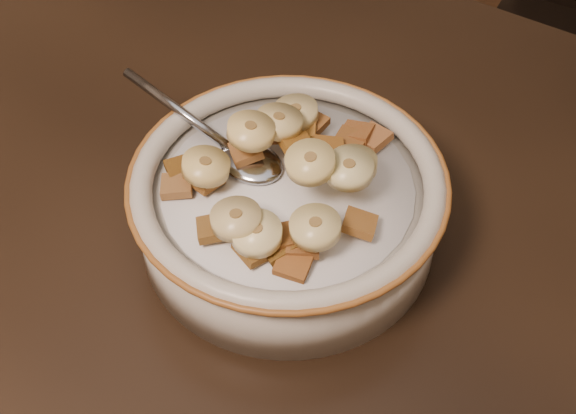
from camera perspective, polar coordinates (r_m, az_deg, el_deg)
The scene contains 34 objects.
table at distance 0.56m, azimuth -14.23°, elevation -7.14°, with size 1.40×0.90×0.04m, color black.
cereal_bowl at distance 0.54m, azimuth 0.00°, elevation -0.41°, with size 0.20×0.20×0.05m, color #ABA38B.
milk at distance 0.52m, azimuth 0.00°, elevation 1.31°, with size 0.17×0.17×0.00m, color white.
spoon at distance 0.54m, azimuth -2.70°, elevation 3.20°, with size 0.04×0.05×0.01m, color #949CA8.
cereal_square_0 at distance 0.53m, azimuth -3.00°, elevation 4.01°, with size 0.02×0.02×0.01m, color brown.
cereal_square_1 at distance 0.52m, azimuth -7.92°, elevation 1.53°, with size 0.02×0.02×0.01m, color #986034.
cereal_square_2 at distance 0.52m, azimuth 0.59°, elevation 4.53°, with size 0.02×0.02×0.01m, color brown.
cereal_square_3 at distance 0.49m, azimuth -5.32°, elevation -1.50°, with size 0.02×0.02×0.01m, color brown.
cereal_square_4 at distance 0.48m, azimuth 0.40°, elevation -4.03°, with size 0.02×0.02×0.01m, color brown.
cereal_square_5 at distance 0.52m, azimuth -5.95°, elevation 2.02°, with size 0.02×0.02×0.01m, color brown.
cereal_square_6 at distance 0.55m, azimuth 6.06°, elevation 4.93°, with size 0.02×0.02×0.01m, color brown.
cereal_square_7 at distance 0.57m, azimuth 1.00°, elevation 6.51°, with size 0.02×0.02×0.01m, color brown.
cereal_square_8 at distance 0.48m, azimuth -2.41°, elevation -3.00°, with size 0.02×0.02×0.01m, color brown.
cereal_square_9 at distance 0.53m, azimuth -7.52°, elevation 2.65°, with size 0.02×0.02×0.01m, color brown.
cereal_square_10 at distance 0.55m, azimuth 4.90°, elevation 5.30°, with size 0.02×0.02×0.01m, color brown.
cereal_square_11 at distance 0.48m, azimuth 1.06°, elevation -2.61°, with size 0.02×0.02×0.01m, color brown.
cereal_square_12 at distance 0.49m, azimuth -0.73°, elevation -2.24°, with size 0.02×0.02×0.01m, color brown.
cereal_square_13 at distance 0.53m, azimuth 2.93°, elevation 4.07°, with size 0.02×0.02×0.01m, color brown.
cereal_square_14 at distance 0.49m, azimuth 5.12°, elevation -1.17°, with size 0.02×0.02×0.01m, color brown.
cereal_square_15 at distance 0.54m, azimuth -1.21°, elevation 5.38°, with size 0.02×0.02×0.01m, color brown.
cereal_square_16 at distance 0.54m, azimuth 4.44°, elevation 4.70°, with size 0.02×0.02×0.01m, color brown.
cereal_square_17 at distance 0.55m, azimuth 1.59°, elevation 5.99°, with size 0.02×0.02×0.01m, color brown.
cereal_square_18 at distance 0.55m, azimuth 0.96°, elevation 5.72°, with size 0.02×0.02×0.01m, color #98641C.
cereal_square_19 at distance 0.48m, azimuth -0.66°, elevation -2.88°, with size 0.02×0.02×0.01m, color brown.
banana_slice_0 at distance 0.55m, azimuth 0.54°, elevation 6.70°, with size 0.03×0.03×0.01m, color #CBC284.
banana_slice_1 at distance 0.53m, azimuth -0.64°, elevation 6.09°, with size 0.03×0.03×0.01m, color #D8BF87.
banana_slice_2 at distance 0.50m, azimuth 4.34°, elevation 2.71°, with size 0.03×0.03×0.01m, color #F4E9A3.
banana_slice_3 at distance 0.51m, azimuth 4.64°, elevation 3.06°, with size 0.03×0.03×0.01m, color #DABB79.
banana_slice_4 at distance 0.48m, azimuth -3.71°, elevation -0.85°, with size 0.03×0.03×0.01m, color #D9C581.
banana_slice_5 at distance 0.49m, azimuth 1.59°, elevation 3.19°, with size 0.03×0.03×0.01m, color #E2CB72.
banana_slice_6 at distance 0.51m, azimuth -5.86°, elevation 2.90°, with size 0.03×0.03×0.01m, color #EECB78.
banana_slice_7 at distance 0.47m, azimuth 1.95°, elevation -1.45°, with size 0.03×0.03×0.01m, color #E0D086.
banana_slice_8 at distance 0.52m, azimuth -2.66°, elevation 5.43°, with size 0.03×0.03×0.01m, color #FADB83.
banana_slice_9 at distance 0.48m, azimuth -2.26°, elevation -1.88°, with size 0.03×0.03×0.01m, color #FDEBAA.
Camera 1 is at (0.28, -0.18, 1.18)m, focal length 50.00 mm.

